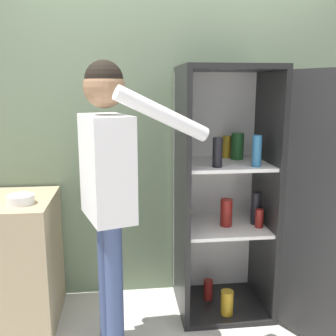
{
  "coord_description": "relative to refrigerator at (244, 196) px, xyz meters",
  "views": [
    {
      "loc": [
        -0.39,
        -1.99,
        1.61
      ],
      "look_at": [
        -0.08,
        0.64,
        1.07
      ],
      "focal_mm": 42.0,
      "sensor_mm": 36.0,
      "label": 1
    }
  ],
  "objects": [
    {
      "name": "bowl",
      "position": [
        -1.48,
        -0.06,
        0.05
      ],
      "size": [
        0.17,
        0.17,
        0.06
      ],
      "color": "white",
      "rests_on": "counter"
    },
    {
      "name": "person",
      "position": [
        -0.92,
        -0.28,
        0.27
      ],
      "size": [
        0.76,
        0.53,
        1.76
      ],
      "color": "#384770",
      "rests_on": "ground_plane"
    },
    {
      "name": "wall_back",
      "position": [
        -0.44,
        0.43,
        0.4
      ],
      "size": [
        7.0,
        0.06,
        2.55
      ],
      "color": "gray",
      "rests_on": "ground_plane"
    },
    {
      "name": "counter",
      "position": [
        -1.58,
        0.06,
        -0.43
      ],
      "size": [
        0.56,
        0.64,
        0.89
      ],
      "color": "tan",
      "rests_on": "ground_plane"
    },
    {
      "name": "refrigerator",
      "position": [
        0.0,
        0.0,
        0.0
      ],
      "size": [
        0.99,
        1.16,
        1.75
      ],
      "color": "black",
      "rests_on": "ground_plane"
    }
  ]
}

